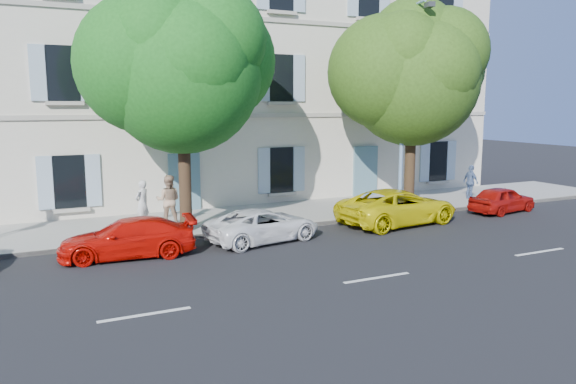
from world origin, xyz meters
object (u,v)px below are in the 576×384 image
pedestrian_a (142,203)px  pedestrian_c (471,182)px  tree_right (413,80)px  pedestrian_b (168,200)px  car_yellow_supercar (398,207)px  car_red_coupe (128,238)px  tree_left (182,74)px  car_red_hatchback (502,199)px  car_white_coupe (263,225)px  street_lamp (405,97)px

pedestrian_a → pedestrian_c: 14.78m
tree_right → pedestrian_b: (-9.84, 1.12, -4.37)m
car_yellow_supercar → pedestrian_c: pedestrian_c is taller
car_red_coupe → pedestrian_a: bearing=168.7°
car_red_coupe → car_yellow_supercar: bearing=98.3°
car_red_coupe → pedestrian_a: (1.11, 3.43, 0.41)m
car_yellow_supercar → tree_left: (-7.67, 1.70, 4.81)m
car_red_coupe → pedestrian_c: (15.88, 2.75, 0.37)m
car_red_coupe → tree_right: size_ratio=0.48×
car_red_hatchback → tree_left: size_ratio=0.39×
car_white_coupe → car_yellow_supercar: bearing=-97.9°
pedestrian_c → tree_left: bearing=96.0°
car_yellow_supercar → pedestrian_a: 9.41m
tree_left → street_lamp: (8.83, -0.42, -0.74)m
car_red_coupe → car_red_hatchback: bearing=97.8°
street_lamp → pedestrian_c: street_lamp is taller
street_lamp → pedestrian_b: street_lamp is taller
car_red_coupe → pedestrian_c: pedestrian_c is taller
pedestrian_b → pedestrian_c: size_ratio=1.16×
tree_left → pedestrian_c: bearing=3.2°
tree_left → street_lamp: size_ratio=1.02×
car_yellow_supercar → street_lamp: (1.16, 1.28, 4.08)m
street_lamp → pedestrian_b: size_ratio=4.44×
car_yellow_supercar → tree_right: 5.41m
pedestrian_b → street_lamp: bearing=-167.4°
car_yellow_supercar → tree_right: bearing=-53.8°
tree_right → pedestrian_b: size_ratio=4.51×
car_yellow_supercar → tree_left: 9.21m
car_red_hatchback → pedestrian_b: bearing=68.2°
pedestrian_b → pedestrian_c: 13.89m
pedestrian_a → pedestrian_b: size_ratio=0.91×
pedestrian_a → pedestrian_b: (0.88, -0.27, 0.08)m
car_red_coupe → tree_left: tree_left is taller
car_yellow_supercar → tree_right: tree_right is taller
car_red_coupe → street_lamp: size_ratio=0.49×
street_lamp → pedestrian_a: size_ratio=4.88×
car_white_coupe → car_yellow_supercar: (5.62, 0.27, 0.13)m
car_yellow_supercar → car_red_hatchback: (5.34, 0.01, -0.12)m
car_red_hatchback → pedestrian_c: size_ratio=2.05×
car_red_hatchback → street_lamp: 6.05m
car_red_coupe → tree_left: bearing=137.5°
car_red_hatchback → tree_right: tree_right is taller
car_white_coupe → street_lamp: bearing=-87.7°
car_yellow_supercar → tree_left: tree_left is taller
street_lamp → pedestrian_a: bearing=169.5°
car_white_coupe → tree_right: (7.48, 2.02, 4.90)m
car_red_coupe → car_white_coupe: 4.36m
street_lamp → tree_left: bearing=177.2°
car_white_coupe → tree_right: tree_right is taller
car_red_hatchback → pedestrian_c: pedestrian_c is taller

